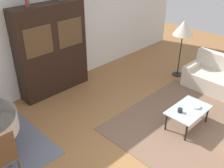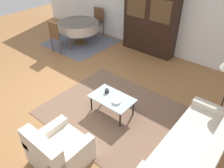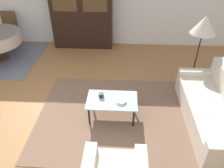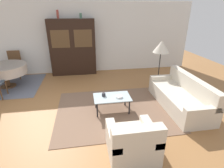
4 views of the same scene
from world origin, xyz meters
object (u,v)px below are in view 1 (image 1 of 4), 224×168
at_px(floor_lamp, 183,29).
at_px(bowl, 196,106).
at_px(coffee_table, 188,111).
at_px(display_cabinet, 52,50).
at_px(cup, 180,110).
at_px(dining_chair_near, 0,157).

relative_size(floor_lamp, bowl, 8.46).
relative_size(coffee_table, floor_lamp, 0.60).
distance_m(display_cabinet, bowl, 3.37).
xyz_separation_m(floor_lamp, cup, (-1.99, -1.30, -0.85)).
bearing_deg(bowl, display_cabinet, 110.90).
xyz_separation_m(display_cabinet, bowl, (1.18, -3.10, -0.62)).
bearing_deg(floor_lamp, dining_chair_near, -177.69).
bearing_deg(display_cabinet, floor_lamp, -30.72).
height_order(display_cabinet, dining_chair_near, display_cabinet).
xyz_separation_m(coffee_table, dining_chair_near, (-3.19, 1.17, 0.20)).
xyz_separation_m(display_cabinet, dining_chair_near, (-2.17, -1.87, -0.48)).
height_order(floor_lamp, cup, floor_lamp).
height_order(cup, bowl, cup).
height_order(coffee_table, display_cabinet, display_cabinet).
height_order(dining_chair_near, floor_lamp, floor_lamp).
bearing_deg(cup, bowl, -18.97).
height_order(display_cabinet, cup, display_cabinet).
distance_m(coffee_table, dining_chair_near, 3.41).
height_order(coffee_table, bowl, bowl).
height_order(display_cabinet, bowl, display_cabinet).
bearing_deg(cup, coffee_table, -18.82).
bearing_deg(floor_lamp, bowl, -138.84).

